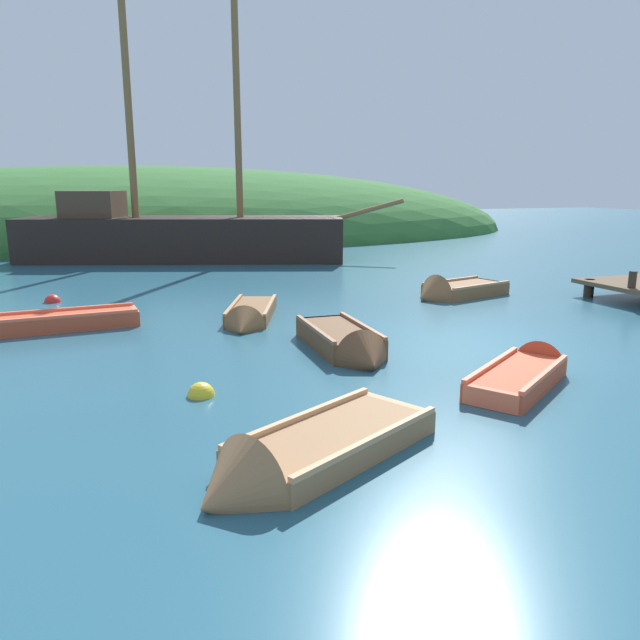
% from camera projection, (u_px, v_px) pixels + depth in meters
% --- Properties ---
extents(ground_plane, '(120.00, 120.00, 0.00)m').
position_uv_depth(ground_plane, '(475.00, 345.00, 12.17)').
color(ground_plane, '#285B70').
extents(shore_hill, '(50.35, 21.71, 8.65)m').
position_uv_depth(shore_hill, '(147.00, 237.00, 37.70)').
color(shore_hill, '#387033').
rests_on(shore_hill, ground).
extents(sailing_ship, '(15.79, 7.48, 12.72)m').
position_uv_depth(sailing_ship, '(181.00, 244.00, 25.75)').
color(sailing_ship, black).
rests_on(sailing_ship, ground).
extents(rowboat_outer_left, '(1.16, 3.08, 1.02)m').
position_uv_depth(rowboat_outer_left, '(346.00, 346.00, 11.53)').
color(rowboat_outer_left, brown).
rests_on(rowboat_outer_left, ground).
extents(rowboat_far, '(3.49, 2.56, 1.12)m').
position_uv_depth(rowboat_far, '(299.00, 462.00, 6.83)').
color(rowboat_far, '#9E7047').
rests_on(rowboat_far, ground).
extents(rowboat_near_dock, '(3.23, 1.97, 1.20)m').
position_uv_depth(rowboat_near_dock, '(453.00, 293.00, 17.34)').
color(rowboat_near_dock, brown).
rests_on(rowboat_near_dock, ground).
extents(rowboat_center, '(2.07, 3.35, 0.93)m').
position_uv_depth(rowboat_center, '(249.00, 318.00, 14.23)').
color(rowboat_center, brown).
rests_on(rowboat_center, ground).
extents(rowboat_outer_right, '(3.99, 1.18, 0.87)m').
position_uv_depth(rowboat_outer_right, '(38.00, 326.00, 13.27)').
color(rowboat_outer_right, '#C64C2D').
rests_on(rowboat_outer_right, ground).
extents(rowboat_portside, '(2.94, 2.38, 0.88)m').
position_uv_depth(rowboat_portside, '(526.00, 375.00, 9.91)').
color(rowboat_portside, '#C64C2D').
rests_on(rowboat_portside, ground).
extents(buoy_yellow, '(0.42, 0.42, 0.42)m').
position_uv_depth(buoy_yellow, '(201.00, 396.00, 9.23)').
color(buoy_yellow, yellow).
rests_on(buoy_yellow, ground).
extents(buoy_red, '(0.44, 0.44, 0.44)m').
position_uv_depth(buoy_red, '(53.00, 302.00, 16.59)').
color(buoy_red, red).
rests_on(buoy_red, ground).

